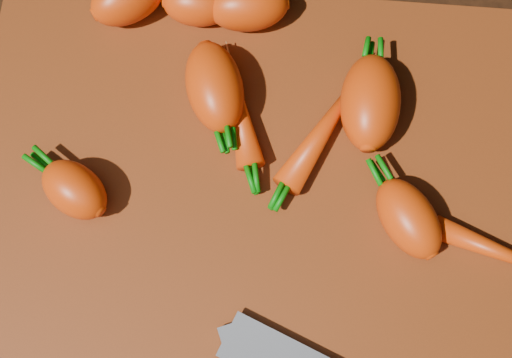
{
  "coord_description": "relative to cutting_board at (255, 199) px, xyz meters",
  "views": [
    {
      "loc": [
        0.01,
        -0.17,
        0.59
      ],
      "look_at": [
        0.0,
        0.01,
        0.03
      ],
      "focal_mm": 50.0,
      "sensor_mm": 36.0,
      "label": 1
    }
  ],
  "objects": [
    {
      "name": "ground",
      "position": [
        0.0,
        0.0,
        -0.01
      ],
      "size": [
        2.0,
        2.0,
        0.01
      ],
      "primitive_type": "cube",
      "color": "black"
    },
    {
      "name": "carrot_2",
      "position": [
        -0.04,
        0.09,
        0.03
      ],
      "size": [
        0.07,
        0.1,
        0.05
      ],
      "primitive_type": "ellipsoid",
      "rotation": [
        0.0,
        0.0,
        -1.27
      ],
      "color": "#D23906",
      "rests_on": "cutting_board"
    },
    {
      "name": "carrot_1",
      "position": [
        -0.15,
        -0.01,
        0.03
      ],
      "size": [
        0.07,
        0.07,
        0.04
      ],
      "primitive_type": "ellipsoid",
      "rotation": [
        0.0,
        0.0,
        2.54
      ],
      "color": "#D23906",
      "rests_on": "cutting_board"
    },
    {
      "name": "carrot_3",
      "position": [
        0.09,
        0.08,
        0.03
      ],
      "size": [
        0.05,
        0.09,
        0.05
      ],
      "primitive_type": "ellipsoid",
      "rotation": [
        0.0,
        0.0,
        1.55
      ],
      "color": "#D23906",
      "rests_on": "cutting_board"
    },
    {
      "name": "carrot_8",
      "position": [
        0.21,
        -0.03,
        0.02
      ],
      "size": [
        0.12,
        0.06,
        0.02
      ],
      "primitive_type": "ellipsoid",
      "rotation": [
        0.0,
        0.0,
        -0.31
      ],
      "color": "#D23906",
      "rests_on": "cutting_board"
    },
    {
      "name": "carrot_6",
      "position": [
        0.13,
        -0.01,
        0.03
      ],
      "size": [
        0.08,
        0.08,
        0.04
      ],
      "primitive_type": "ellipsoid",
      "rotation": [
        0.0,
        0.0,
        2.15
      ],
      "color": "#D23906",
      "rests_on": "cutting_board"
    },
    {
      "name": "carrot_5",
      "position": [
        -0.07,
        0.17,
        0.03
      ],
      "size": [
        0.06,
        0.04,
        0.04
      ],
      "primitive_type": "ellipsoid",
      "rotation": [
        0.0,
        0.0,
        0.01
      ],
      "color": "#D23906",
      "rests_on": "cutting_board"
    },
    {
      "name": "carrot_7",
      "position": [
        0.05,
        0.06,
        0.02
      ],
      "size": [
        0.08,
        0.12,
        0.03
      ],
      "primitive_type": "ellipsoid",
      "rotation": [
        0.0,
        0.0,
        1.07
      ],
      "color": "#D23906",
      "rests_on": "cutting_board"
    },
    {
      "name": "carrot_9",
      "position": [
        -0.02,
        0.07,
        0.02
      ],
      "size": [
        0.05,
        0.1,
        0.02
      ],
      "primitive_type": "ellipsoid",
      "rotation": [
        0.0,
        0.0,
        1.84
      ],
      "color": "#D23906",
      "rests_on": "cutting_board"
    },
    {
      "name": "cutting_board",
      "position": [
        0.0,
        0.0,
        0.0
      ],
      "size": [
        0.5,
        0.4,
        0.01
      ],
      "primitive_type": "cube",
      "color": "maroon",
      "rests_on": "ground"
    },
    {
      "name": "carrot_4",
      "position": [
        -0.02,
        0.17,
        0.03
      ],
      "size": [
        0.08,
        0.06,
        0.05
      ],
      "primitive_type": "ellipsoid",
      "rotation": [
        0.0,
        0.0,
        3.31
      ],
      "color": "#D23906",
      "rests_on": "cutting_board"
    }
  ]
}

